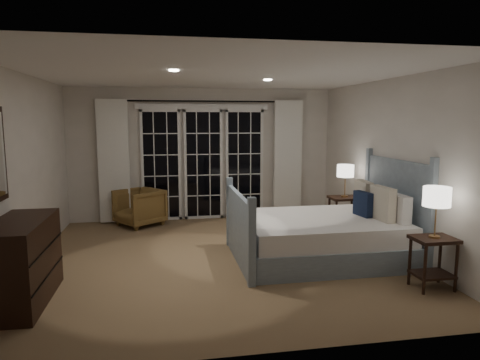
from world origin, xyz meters
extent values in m
plane|color=olive|center=(0.00, 0.00, 0.00)|extent=(5.00, 5.00, 0.00)
plane|color=white|center=(0.00, 0.00, 2.50)|extent=(5.00, 5.00, 0.00)
cube|color=silver|center=(-2.50, 0.00, 1.25)|extent=(0.02, 5.00, 2.50)
cube|color=silver|center=(2.50, 0.00, 1.25)|extent=(0.02, 5.00, 2.50)
cube|color=silver|center=(0.00, 2.50, 1.25)|extent=(5.00, 0.02, 2.50)
cube|color=silver|center=(0.00, -2.50, 1.25)|extent=(5.00, 0.02, 2.50)
cube|color=black|center=(-0.80, 2.47, 1.05)|extent=(0.66, 0.02, 2.02)
cube|color=black|center=(0.00, 2.47, 1.05)|extent=(0.66, 0.02, 2.02)
cube|color=black|center=(0.80, 2.47, 1.05)|extent=(0.66, 0.02, 2.02)
cube|color=white|center=(0.00, 2.46, 2.15)|extent=(2.50, 0.04, 0.10)
cylinder|color=black|center=(0.00, 2.40, 2.25)|extent=(3.50, 0.03, 0.03)
cube|color=white|center=(-1.65, 2.38, 1.15)|extent=(0.55, 0.10, 2.25)
cube|color=white|center=(1.65, 2.38, 1.15)|extent=(0.55, 0.10, 2.25)
cylinder|color=white|center=(0.80, 0.60, 2.49)|extent=(0.12, 0.12, 0.01)
cylinder|color=white|center=(-0.60, -0.40, 2.49)|extent=(0.12, 0.12, 0.01)
cube|color=#8798A3|center=(1.35, -0.23, 0.16)|extent=(2.14, 1.67, 0.31)
cube|color=white|center=(1.35, -0.23, 0.44)|extent=(2.08, 1.61, 0.26)
cube|color=#8798A3|center=(2.48, -0.23, 0.68)|extent=(0.06, 1.67, 1.36)
cube|color=#8798A3|center=(0.22, -0.23, 0.47)|extent=(0.06, 1.67, 0.94)
cube|color=white|center=(2.28, -0.55, 0.75)|extent=(0.14, 0.60, 0.36)
cube|color=white|center=(2.28, 0.09, 0.75)|extent=(0.14, 0.60, 0.36)
cube|color=beige|center=(2.12, -0.51, 0.80)|extent=(0.16, 0.46, 0.45)
cube|color=beige|center=(2.12, 0.05, 0.80)|extent=(0.16, 0.46, 0.45)
cube|color=#131D36|center=(1.98, -0.23, 0.74)|extent=(0.15, 0.35, 0.34)
cube|color=black|center=(2.23, -1.49, 0.58)|extent=(0.46, 0.37, 0.04)
cube|color=black|center=(2.23, -1.49, 0.16)|extent=(0.42, 0.33, 0.03)
cylinder|color=black|center=(2.04, -1.63, 0.28)|extent=(0.04, 0.04, 0.57)
cylinder|color=black|center=(2.42, -1.63, 0.28)|extent=(0.04, 0.04, 0.57)
cylinder|color=black|center=(2.04, -1.34, 0.28)|extent=(0.04, 0.04, 0.57)
cylinder|color=black|center=(2.42, -1.34, 0.28)|extent=(0.04, 0.04, 0.57)
cube|color=black|center=(2.22, 0.93, 0.61)|extent=(0.48, 0.39, 0.04)
cube|color=black|center=(2.22, 0.93, 0.17)|extent=(0.44, 0.35, 0.03)
cylinder|color=black|center=(2.02, 0.78, 0.30)|extent=(0.04, 0.04, 0.60)
cylinder|color=black|center=(2.42, 0.78, 0.30)|extent=(0.04, 0.04, 0.60)
cylinder|color=black|center=(2.02, 1.09, 0.30)|extent=(0.04, 0.04, 0.60)
cylinder|color=black|center=(2.42, 1.09, 0.30)|extent=(0.04, 0.04, 0.60)
cylinder|color=#A97A43|center=(2.23, -1.49, 0.61)|extent=(0.12, 0.12, 0.02)
cylinder|color=#A97A43|center=(2.23, -1.49, 0.78)|extent=(0.02, 0.02, 0.34)
cylinder|color=white|center=(2.23, -1.49, 1.06)|extent=(0.30, 0.30, 0.22)
cylinder|color=#A97A43|center=(2.22, 0.93, 0.64)|extent=(0.12, 0.12, 0.02)
cylinder|color=#A97A43|center=(2.22, 0.93, 0.81)|extent=(0.02, 0.02, 0.32)
cylinder|color=white|center=(2.22, 0.93, 1.07)|extent=(0.28, 0.28, 0.20)
imported|color=brown|center=(-1.20, 2.10, 0.33)|extent=(1.02, 1.01, 0.67)
cube|color=black|center=(-2.23, -1.08, 0.44)|extent=(0.52, 1.24, 0.88)
cube|color=black|center=(-1.97, -1.08, 0.29)|extent=(0.01, 1.22, 0.01)
cube|color=black|center=(-1.97, -1.08, 0.58)|extent=(0.01, 1.22, 0.01)
camera|label=1|loc=(-0.74, -5.69, 1.91)|focal=32.00mm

